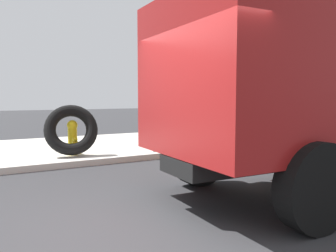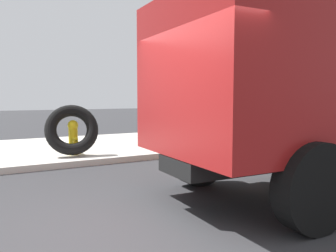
% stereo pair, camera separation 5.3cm
% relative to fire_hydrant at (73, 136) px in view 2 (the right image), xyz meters
% --- Properties ---
extents(ground_plane, '(80.00, 80.00, 0.00)m').
position_rel_fire_hydrant_xyz_m(ground_plane, '(-0.65, -4.87, -0.62)').
color(ground_plane, '#2D2D30').
extents(sidewalk_curb, '(36.00, 5.00, 0.15)m').
position_rel_fire_hydrant_xyz_m(sidewalk_curb, '(-0.65, 1.63, -0.55)').
color(sidewalk_curb, '#BCB7AD').
rests_on(sidewalk_curb, ground).
extents(fire_hydrant, '(0.26, 0.59, 0.88)m').
position_rel_fire_hydrant_xyz_m(fire_hydrant, '(0.00, 0.00, 0.00)').
color(fire_hydrant, yellow).
rests_on(fire_hydrant, sidewalk_curb).
extents(loose_tire, '(1.43, 1.03, 1.31)m').
position_rel_fire_hydrant_xyz_m(loose_tire, '(-0.06, -0.13, 0.18)').
color(loose_tire, black).
rests_on(loose_tire, sidewalk_curb).
extents(stop_sign, '(0.76, 0.08, 2.11)m').
position_rel_fire_hydrant_xyz_m(stop_sign, '(2.00, -0.59, 0.99)').
color(stop_sign, gray).
rests_on(stop_sign, sidewalk_curb).
extents(bare_tree, '(0.87, 1.15, 5.48)m').
position_rel_fire_hydrant_xyz_m(bare_tree, '(6.00, 0.58, 2.35)').
color(bare_tree, '#4C3823').
rests_on(bare_tree, sidewalk_curb).
extents(street_light_pole, '(0.12, 0.12, 6.76)m').
position_rel_fire_hydrant_xyz_m(street_light_pole, '(9.27, -0.17, 2.91)').
color(street_light_pole, '#595B5E').
rests_on(street_light_pole, sidewalk_curb).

